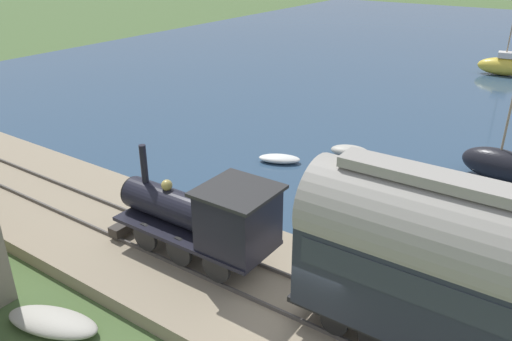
# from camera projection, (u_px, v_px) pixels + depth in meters

# --- Properties ---
(ground_plane) EXTENTS (200.00, 200.00, 0.00)m
(ground_plane) POSITION_uv_depth(u_px,v_px,m) (307.00, 328.00, 13.82)
(ground_plane) COLOR #476033
(rail_embankment) EXTENTS (5.92, 56.00, 0.62)m
(rail_embankment) POSITION_uv_depth(u_px,v_px,m) (313.00, 314.00, 13.99)
(rail_embankment) COLOR gray
(rail_embankment) RESTS_ON ground
(steam_locomotive) EXTENTS (2.10, 5.92, 3.30)m
(steam_locomotive) POSITION_uv_depth(u_px,v_px,m) (206.00, 216.00, 15.16)
(steam_locomotive) COLOR black
(steam_locomotive) RESTS_ON rail_embankment
(passenger_coach) EXTENTS (2.35, 8.39, 4.69)m
(passenger_coach) POSITION_uv_depth(u_px,v_px,m) (480.00, 275.00, 10.75)
(passenger_coach) COLOR black
(passenger_coach) RESTS_ON rail_embankment
(sailboat_yellow) EXTENTS (2.08, 4.15, 6.67)m
(sailboat_yellow) POSITION_uv_depth(u_px,v_px,m) (504.00, 66.00, 40.20)
(sailboat_yellow) COLOR gold
(sailboat_yellow) RESTS_ON harbor_water
(sailboat_black) EXTENTS (1.82, 3.39, 7.31)m
(sailboat_black) POSITION_uv_depth(u_px,v_px,m) (498.00, 164.00, 22.23)
(sailboat_black) COLOR black
(sailboat_black) RESTS_ON harbor_water
(rowboat_near_shore) EXTENTS (2.25, 2.49, 0.38)m
(rowboat_near_shore) POSITION_uv_depth(u_px,v_px,m) (327.00, 188.00, 21.30)
(rowboat_near_shore) COLOR #B7B2A3
(rowboat_near_shore) RESTS_ON harbor_water
(rowboat_far_out) EXTENTS (1.50, 2.09, 0.55)m
(rowboat_far_out) POSITION_uv_depth(u_px,v_px,m) (350.00, 151.00, 24.94)
(rowboat_far_out) COLOR #B7B2A3
(rowboat_far_out) RESTS_ON harbor_water
(rowboat_off_pier) EXTENTS (1.67, 2.21, 0.37)m
(rowboat_off_pier) POSITION_uv_depth(u_px,v_px,m) (279.00, 159.00, 24.26)
(rowboat_off_pier) COLOR silver
(rowboat_off_pier) RESTS_ON harbor_water
(beached_dinghy) EXTENTS (1.88, 3.00, 0.44)m
(beached_dinghy) POSITION_uv_depth(u_px,v_px,m) (53.00, 322.00, 13.73)
(beached_dinghy) COLOR #B7B2A3
(beached_dinghy) RESTS_ON ground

